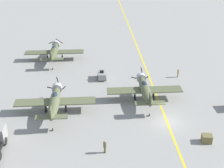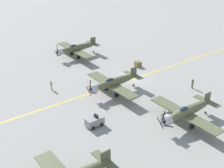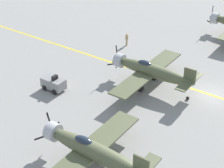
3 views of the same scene
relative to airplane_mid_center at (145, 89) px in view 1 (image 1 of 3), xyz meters
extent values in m
plane|color=gray|center=(2.27, -6.14, -2.01)|extent=(400.00, 400.00, 0.00)
cube|color=yellow|center=(2.27, -6.14, -2.01)|extent=(0.30, 160.00, 0.01)
ellipsoid|color=#565B3D|center=(0.00, -0.41, 0.04)|extent=(1.50, 9.50, 1.42)
cylinder|color=#B7B7BC|center=(0.00, 4.04, 0.04)|extent=(1.58, 0.90, 1.58)
ellipsoid|color=#232D3D|center=(0.00, 0.73, 0.60)|extent=(0.80, 1.70, 0.76)
cube|color=#565B3D|center=(0.00, 0.35, -0.30)|extent=(12.00, 2.10, 0.16)
cube|color=#565B3D|center=(0.00, -4.50, 0.19)|extent=(4.40, 1.10, 0.12)
cube|color=#565B3D|center=(0.00, -4.50, 0.84)|extent=(0.14, 1.30, 1.60)
sphere|color=black|center=(0.00, 4.54, 0.04)|extent=(0.56, 0.56, 0.56)
cube|color=black|center=(0.17, 4.54, 0.90)|extent=(0.47, 0.06, 1.74)
cube|color=black|center=(-0.83, 4.54, -0.25)|extent=(1.70, 0.06, 0.70)
cube|color=black|center=(0.66, 4.54, -0.54)|extent=(1.41, 0.06, 1.25)
cylinder|color=black|center=(-1.50, 0.35, -0.93)|extent=(0.14, 0.14, 1.26)
cylinder|color=black|center=(-1.50, 0.35, -1.56)|extent=(0.22, 0.90, 0.90)
cylinder|color=black|center=(1.50, 0.35, -0.93)|extent=(0.14, 0.14, 1.26)
cylinder|color=black|center=(1.50, 0.35, -1.56)|extent=(0.22, 0.90, 0.90)
cylinder|color=black|center=(0.00, -4.56, -1.83)|extent=(0.12, 0.36, 0.36)
ellipsoid|color=#595E3F|center=(-13.88, -3.10, 0.04)|extent=(1.50, 9.50, 1.42)
cylinder|color=#B7B7BC|center=(-13.88, 1.35, 0.04)|extent=(1.58, 0.90, 1.58)
ellipsoid|color=#232D3D|center=(-13.88, -1.96, 0.60)|extent=(0.80, 1.70, 0.76)
cube|color=#595E3F|center=(-13.88, -2.34, -0.30)|extent=(12.00, 2.10, 0.16)
cube|color=#595E3F|center=(-13.88, -7.19, 0.19)|extent=(4.40, 1.10, 0.12)
cube|color=#595E3F|center=(-13.88, -7.19, 0.84)|extent=(0.14, 1.30, 1.60)
sphere|color=black|center=(-13.88, 1.85, 0.04)|extent=(0.56, 0.56, 0.56)
cube|color=black|center=(-14.71, 1.85, -0.24)|extent=(1.70, 0.06, 0.69)
cube|color=black|center=(-13.22, 1.85, -0.54)|extent=(1.40, 0.06, 1.26)
cube|color=black|center=(-13.70, 1.85, 0.90)|extent=(0.49, 0.06, 1.74)
cylinder|color=black|center=(-15.38, -2.34, -0.93)|extent=(0.14, 0.14, 1.26)
cylinder|color=black|center=(-15.38, -2.34, -1.56)|extent=(0.22, 0.90, 0.90)
cylinder|color=black|center=(-12.38, -2.34, -0.93)|extent=(0.14, 0.14, 1.26)
cylinder|color=black|center=(-12.38, -2.34, -1.56)|extent=(0.22, 0.90, 0.90)
cylinder|color=black|center=(-13.88, -7.25, -1.83)|extent=(0.12, 0.36, 0.36)
ellipsoid|color=#525739|center=(-15.88, 17.07, 0.04)|extent=(1.50, 9.50, 1.42)
cylinder|color=#B7B7BC|center=(-15.88, 21.52, 0.04)|extent=(1.58, 0.90, 1.58)
ellipsoid|color=#232D3D|center=(-15.88, 18.21, 0.60)|extent=(0.80, 1.70, 0.76)
cube|color=#525739|center=(-15.88, 17.83, -0.30)|extent=(12.00, 2.10, 0.16)
cube|color=#525739|center=(-15.88, 12.98, 0.19)|extent=(4.40, 1.10, 0.12)
cube|color=#525739|center=(-15.88, 12.98, 0.84)|extent=(0.14, 1.30, 1.60)
sphere|color=black|center=(-15.88, 22.02, 0.04)|extent=(0.56, 0.56, 0.56)
cube|color=black|center=(-15.18, 22.02, 0.56)|extent=(1.49, 0.06, 1.15)
cube|color=black|center=(-16.68, 22.02, 0.39)|extent=(1.66, 0.06, 0.83)
cube|color=black|center=(-15.78, 22.02, -0.83)|extent=(0.34, 0.06, 1.75)
cylinder|color=black|center=(-17.38, 17.83, -0.93)|extent=(0.14, 0.14, 1.26)
cylinder|color=black|center=(-17.38, 17.83, -1.56)|extent=(0.22, 0.90, 0.90)
cylinder|color=black|center=(-14.38, 17.83, -0.93)|extent=(0.14, 0.14, 1.26)
cylinder|color=black|center=(-14.38, 17.83, -1.56)|extent=(0.22, 0.90, 0.90)
cylinder|color=black|center=(-15.88, 12.92, -1.83)|extent=(0.12, 0.36, 0.36)
cylinder|color=black|center=(-19.68, -9.82, -1.51)|extent=(0.30, 1.00, 1.00)
cube|color=gray|center=(-6.52, 8.23, -1.21)|extent=(1.40, 2.60, 1.10)
cube|color=black|center=(-6.52, 7.97, -0.44)|extent=(0.70, 0.36, 0.44)
cylinder|color=black|center=(-7.21, 8.94, -1.71)|extent=(0.20, 0.60, 0.60)
cylinder|color=black|center=(-5.84, 8.94, -1.71)|extent=(0.20, 0.60, 0.60)
cylinder|color=black|center=(-7.21, 7.51, -1.71)|extent=(0.20, 0.60, 0.60)
cylinder|color=black|center=(-5.84, 7.51, -1.71)|extent=(0.20, 0.60, 0.60)
cylinder|color=tan|center=(7.51, 7.96, -1.61)|extent=(0.25, 0.25, 0.81)
cylinder|color=tan|center=(7.51, 7.96, -0.87)|extent=(0.37, 0.37, 0.67)
sphere|color=tan|center=(7.51, 7.96, -0.43)|extent=(0.22, 0.22, 0.22)
cylinder|color=#515638|center=(-6.95, -12.34, -1.57)|extent=(0.27, 0.27, 0.88)
cylinder|color=#515638|center=(-6.95, -12.34, -0.77)|extent=(0.40, 0.40, 0.73)
sphere|color=tan|center=(-6.95, -12.34, -0.28)|extent=(0.24, 0.24, 0.24)
cube|color=brown|center=(6.35, -11.13, -1.47)|extent=(1.45, 1.28, 1.08)
camera|label=1|loc=(-8.18, -42.78, 23.45)|focal=50.00mm
camera|label=2|loc=(-38.10, 28.67, 23.12)|focal=50.00mm
camera|label=3|loc=(-31.24, -16.87, 19.49)|focal=60.00mm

